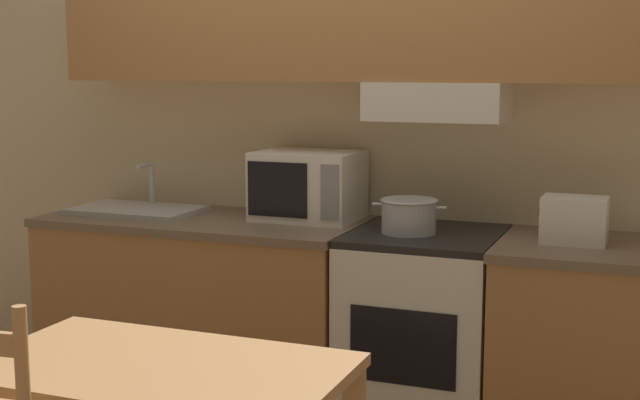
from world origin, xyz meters
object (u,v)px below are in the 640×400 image
(cooking_pot, at_px, (409,215))
(stove_range, at_px, (424,336))
(sink_basin, at_px, (136,209))
(microwave, at_px, (308,185))
(toaster, at_px, (574,220))

(cooking_pot, bearing_deg, stove_range, 32.28)
(stove_range, height_order, sink_basin, sink_basin)
(cooking_pot, height_order, sink_basin, sink_basin)
(microwave, height_order, sink_basin, microwave)
(stove_range, distance_m, cooking_pot, 0.52)
(stove_range, bearing_deg, sink_basin, -179.73)
(toaster, bearing_deg, cooking_pot, -177.54)
(cooking_pot, height_order, toaster, toaster)
(microwave, distance_m, sink_basin, 0.83)
(sink_basin, bearing_deg, toaster, -0.13)
(stove_range, xyz_separation_m, sink_basin, (-1.39, -0.01, 0.46))
(microwave, xyz_separation_m, toaster, (1.16, -0.14, -0.06))
(cooking_pot, distance_m, toaster, 0.65)
(cooking_pot, relative_size, sink_basin, 0.54)
(stove_range, relative_size, microwave, 1.98)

